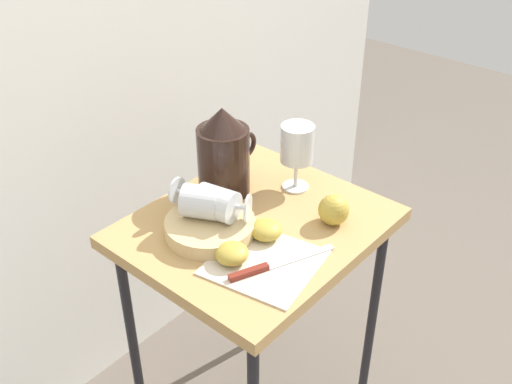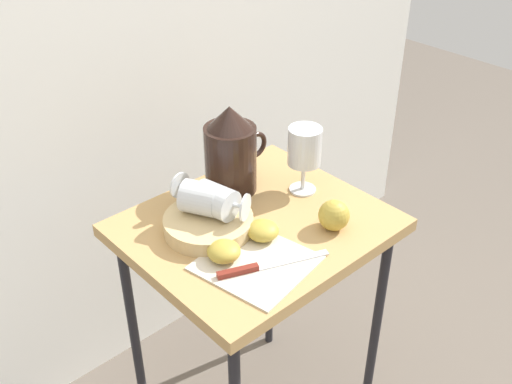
{
  "view_description": "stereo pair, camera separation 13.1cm",
  "coord_description": "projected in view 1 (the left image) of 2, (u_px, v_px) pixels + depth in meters",
  "views": [
    {
      "loc": [
        -0.83,
        -0.72,
        1.49
      ],
      "look_at": [
        0.0,
        0.0,
        0.77
      ],
      "focal_mm": 42.76,
      "sensor_mm": 36.0,
      "label": 1
    },
    {
      "loc": [
        -0.74,
        -0.81,
        1.49
      ],
      "look_at": [
        0.0,
        0.0,
        0.77
      ],
      "focal_mm": 42.76,
      "sensor_mm": 36.0,
      "label": 2
    }
  ],
  "objects": [
    {
      "name": "apple_whole",
      "position": [
        334.0,
        210.0,
        1.33
      ],
      "size": [
        0.07,
        0.07,
        0.07
      ],
      "primitive_type": "sphere",
      "color": "#B29938",
      "rests_on": "table"
    },
    {
      "name": "linen_napkin",
      "position": [
        265.0,
        262.0,
        1.23
      ],
      "size": [
        0.24,
        0.24,
        0.0
      ],
      "primitive_type": "cube",
      "rotation": [
        0.0,
        0.0,
        0.19
      ],
      "color": "beige",
      "rests_on": "table"
    },
    {
      "name": "wine_glass_upright",
      "position": [
        297.0,
        147.0,
        1.41
      ],
      "size": [
        0.08,
        0.08,
        0.17
      ],
      "color": "silver",
      "rests_on": "table"
    },
    {
      "name": "apple_half_right",
      "position": [
        266.0,
        230.0,
        1.29
      ],
      "size": [
        0.07,
        0.07,
        0.04
      ],
      "primitive_type": "ellipsoid",
      "color": "#B29938",
      "rests_on": "linen_napkin"
    },
    {
      "name": "pitcher",
      "position": [
        224.0,
        158.0,
        1.42
      ],
      "size": [
        0.17,
        0.12,
        0.22
      ],
      "color": "black",
      "rests_on": "table"
    },
    {
      "name": "wine_glass_tipped_near",
      "position": [
        204.0,
        202.0,
        1.29
      ],
      "size": [
        0.13,
        0.16,
        0.07
      ],
      "color": "silver",
      "rests_on": "basket_tray"
    },
    {
      "name": "apple_half_left",
      "position": [
        232.0,
        253.0,
        1.23
      ],
      "size": [
        0.07,
        0.07,
        0.04
      ],
      "primitive_type": "ellipsoid",
      "color": "#B29938",
      "rests_on": "linen_napkin"
    },
    {
      "name": "curtain_drape",
      "position": [
        99.0,
        19.0,
        1.43
      ],
      "size": [
        2.4,
        0.03,
        2.1
      ],
      "primitive_type": "cube",
      "color": "white",
      "rests_on": "ground_plane"
    },
    {
      "name": "table",
      "position": [
        256.0,
        247.0,
        1.39
      ],
      "size": [
        0.55,
        0.47,
        0.69
      ],
      "color": "tan",
      "rests_on": "ground_plane"
    },
    {
      "name": "basket_tray",
      "position": [
        210.0,
        227.0,
        1.31
      ],
      "size": [
        0.2,
        0.2,
        0.03
      ],
      "primitive_type": "cylinder",
      "color": "tan",
      "rests_on": "table"
    },
    {
      "name": "wine_glass_tipped_far",
      "position": [
        215.0,
        202.0,
        1.29
      ],
      "size": [
        0.09,
        0.16,
        0.07
      ],
      "color": "silver",
      "rests_on": "basket_tray"
    },
    {
      "name": "knife",
      "position": [
        267.0,
        267.0,
        1.21
      ],
      "size": [
        0.23,
        0.1,
        0.01
      ],
      "color": "silver",
      "rests_on": "linen_napkin"
    }
  ]
}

